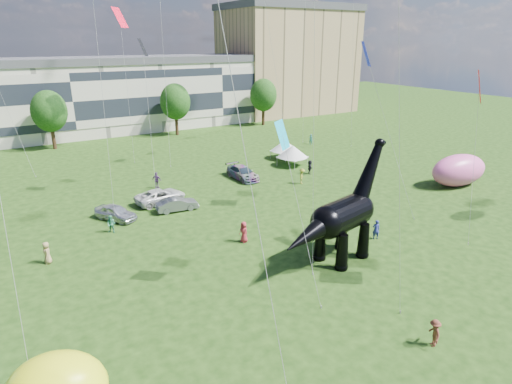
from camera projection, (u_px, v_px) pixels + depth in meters
ground at (351, 287)px, 29.24m from camera, size 220.00×220.00×0.00m
terrace_row at (68, 101)px, 73.32m from camera, size 78.00×11.00×12.00m
apartment_block at (288, 62)px, 97.36m from camera, size 28.00×18.00×22.00m
tree_mid_left at (49, 108)px, 64.02m from camera, size 5.20×5.20×9.44m
tree_mid_right at (175, 99)px, 73.73m from camera, size 5.20×5.20×9.44m
tree_far_right at (263, 92)px, 82.47m from camera, size 5.20×5.20×9.44m
dinosaur_sculpture at (340, 218)px, 31.74m from camera, size 11.22×4.21×9.16m
car_silver at (116, 213)px, 39.96m from camera, size 3.70×4.52×1.45m
car_grey at (177, 204)px, 42.11m from camera, size 4.22×1.86×1.35m
car_white at (160, 196)px, 44.15m from camera, size 5.52×3.16×1.45m
car_dark at (243, 173)px, 51.68m from camera, size 2.38×5.37×1.53m
gazebo_near at (285, 146)px, 60.12m from camera, size 4.66×4.66×2.68m
gazebo_far at (293, 152)px, 56.73m from camera, size 4.96×4.96×2.76m
inflatable_pink at (459, 170)px, 49.02m from camera, size 7.72×4.48×3.68m
visitors at (223, 203)px, 41.93m from camera, size 50.47×42.67×1.88m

